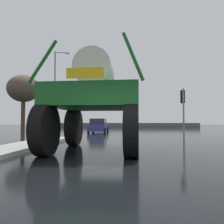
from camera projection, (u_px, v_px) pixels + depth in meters
name	position (u px, v px, depth m)	size (l,w,h in m)	color
ground_plane	(123.00, 133.00, 23.38)	(120.00, 120.00, 0.00)	black
median_island	(22.00, 146.00, 10.57)	(1.74, 11.05, 0.15)	gray
oversize_sprayer	(97.00, 103.00, 9.80)	(4.13, 5.69, 4.28)	black
sedan_ahead	(99.00, 126.00, 24.95)	(1.93, 4.12, 1.52)	navy
traffic_signal_near_left	(38.00, 102.00, 15.74)	(0.24, 0.54, 3.48)	gray
traffic_signal_near_right	(183.00, 103.00, 14.98)	(0.24, 0.54, 3.37)	gray
streetlight_far_left	(56.00, 88.00, 26.01)	(1.75, 0.24, 9.24)	gray
bare_tree_left	(23.00, 89.00, 22.70)	(3.15, 3.15, 5.82)	#473828
roadside_barrier	(126.00, 125.00, 44.49)	(27.88, 0.24, 0.90)	#59595B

